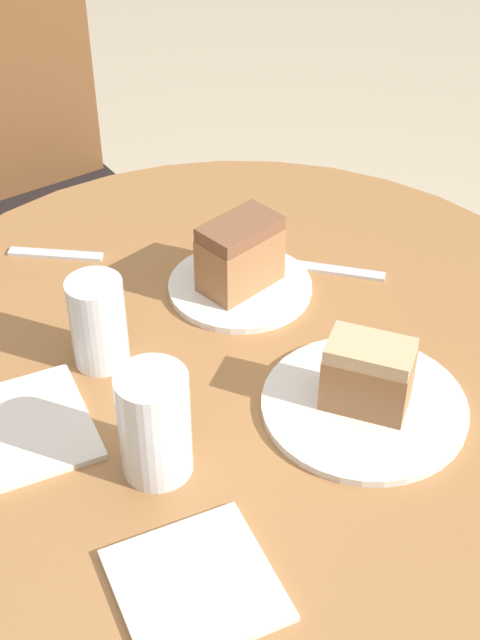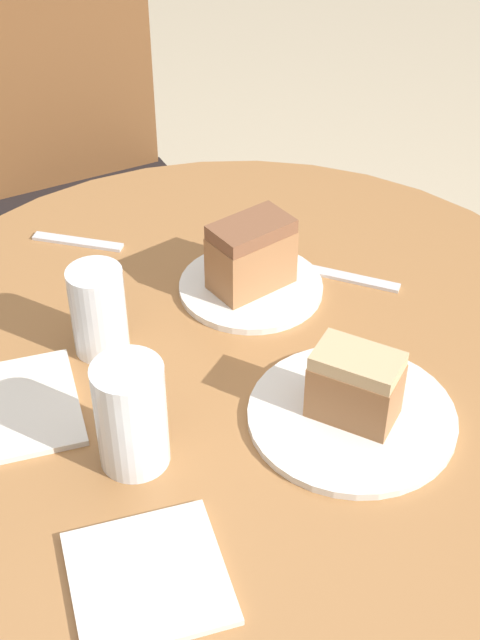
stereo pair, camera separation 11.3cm
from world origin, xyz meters
TOP-DOWN VIEW (x-y plane):
  - table at (0.00, 0.00)m, footprint 0.98×0.98m
  - chair at (-0.03, 0.85)m, footprint 0.47×0.50m
  - plate_near at (0.05, 0.11)m, footprint 0.20×0.20m
  - plate_far at (0.08, -0.17)m, footprint 0.25×0.25m
  - cake_slice_near at (0.05, 0.11)m, footprint 0.13×0.10m
  - cake_slice_far at (0.08, -0.17)m, footprint 0.11×0.11m
  - glass_lemonade at (-0.17, 0.05)m, footprint 0.07×0.07m
  - glass_water at (-0.18, -0.15)m, footprint 0.08×0.08m
  - napkin_stack at (-0.30, -0.03)m, footprint 0.17×0.17m
  - fork at (0.18, 0.10)m, footprint 0.15×0.13m
  - spoon at (-0.15, 0.30)m, footprint 0.13×0.09m
  - napkin_side at (-0.20, -0.31)m, footprint 0.16×0.16m

SIDE VIEW (x-z plane):
  - chair at x=-0.03m, z-range 0.02..0.94m
  - table at x=0.00m, z-range 0.20..0.93m
  - fork at x=0.18m, z-range 0.74..0.74m
  - spoon at x=-0.15m, z-range 0.74..0.74m
  - napkin_stack at x=-0.30m, z-range 0.74..0.74m
  - napkin_side at x=-0.20m, z-range 0.74..0.74m
  - plate_near at x=0.05m, z-range 0.74..0.75m
  - plate_far at x=0.08m, z-range 0.74..0.75m
  - glass_lemonade at x=-0.17m, z-range 0.73..0.85m
  - cake_slice_far at x=0.08m, z-range 0.75..0.84m
  - glass_water at x=-0.18m, z-range 0.73..0.86m
  - cake_slice_near at x=0.05m, z-range 0.75..0.85m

